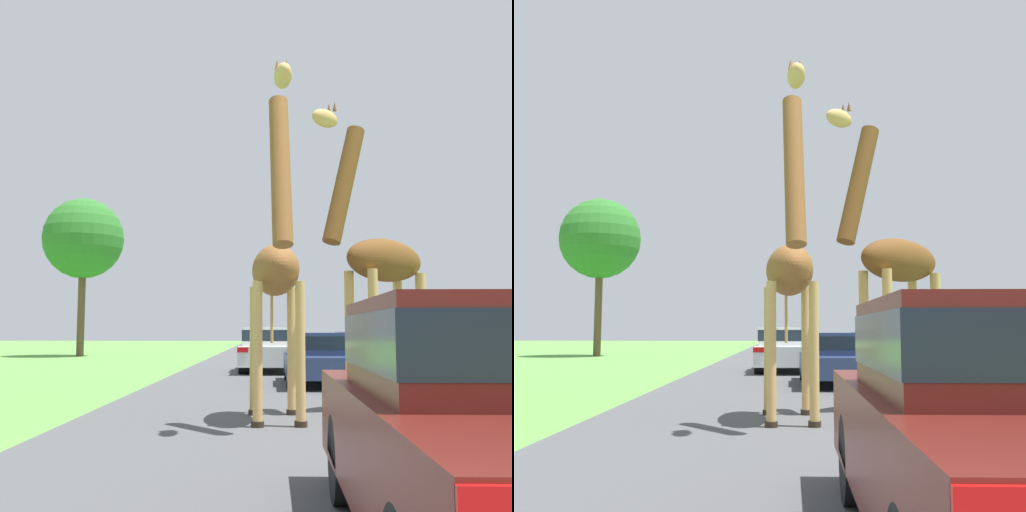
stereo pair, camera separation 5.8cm
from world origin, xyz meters
TOP-DOWN VIEW (x-y plane):
  - road at (0.00, 30.00)m, footprint 7.47×120.00m
  - giraffe_near_road at (-0.61, 9.96)m, footprint 0.88×2.78m
  - giraffe_companion at (1.20, 11.48)m, footprint 2.33×2.11m
  - car_lead_maroon at (0.78, 4.15)m, footprint 1.97×4.46m
  - car_queue_right at (2.83, 27.14)m, footprint 1.75×4.45m
  - car_queue_left at (-0.81, 21.73)m, footprint 1.82×4.38m
  - car_far_ahead at (0.64, 16.67)m, footprint 1.98×4.29m
  - tree_far_right at (-10.58, 33.31)m, footprint 4.21×4.21m

SIDE VIEW (x-z plane):
  - road at x=0.00m, z-range 0.00..0.00m
  - car_far_ahead at x=0.64m, z-range 0.04..1.34m
  - car_queue_right at x=2.83m, z-range 0.06..1.33m
  - car_queue_left at x=-0.81m, z-range 0.03..1.48m
  - car_lead_maroon at x=0.78m, z-range 0.05..1.60m
  - giraffe_near_road at x=-0.61m, z-range -0.19..4.92m
  - giraffe_companion at x=1.20m, z-range -0.06..5.13m
  - tree_far_right at x=-10.58m, z-range 1.98..10.22m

